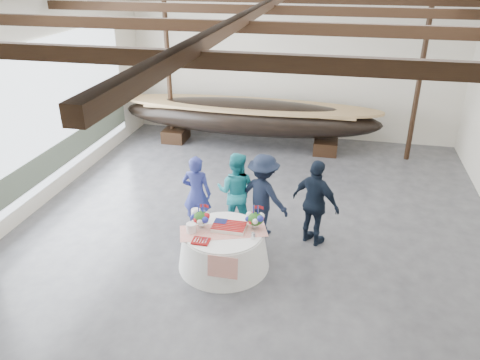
# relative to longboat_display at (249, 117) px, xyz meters

# --- Properties ---
(floor) EXTENTS (10.00, 12.00, 0.01)m
(floor) POSITION_rel_longboat_display_xyz_m (1.09, -4.77, -0.92)
(floor) COLOR #3D3D42
(floor) RESTS_ON ground
(wall_back) EXTENTS (10.00, 0.02, 4.50)m
(wall_back) POSITION_rel_longboat_display_xyz_m (1.09, 1.23, 1.33)
(wall_back) COLOR silver
(wall_back) RESTS_ON ground
(wall_left) EXTENTS (0.02, 12.00, 4.50)m
(wall_left) POSITION_rel_longboat_display_xyz_m (-3.91, -4.77, 1.33)
(wall_left) COLOR silver
(wall_left) RESTS_ON ground
(ceiling) EXTENTS (10.00, 12.00, 0.01)m
(ceiling) POSITION_rel_longboat_display_xyz_m (1.09, -4.77, 3.58)
(ceiling) COLOR white
(ceiling) RESTS_ON wall_back
(pavilion_structure) EXTENTS (9.80, 11.76, 4.50)m
(pavilion_structure) POSITION_rel_longboat_display_xyz_m (1.09, -3.96, 3.08)
(pavilion_structure) COLOR black
(pavilion_structure) RESTS_ON ground
(open_bay) EXTENTS (0.03, 7.00, 3.20)m
(open_bay) POSITION_rel_longboat_display_xyz_m (-3.86, -3.77, 0.91)
(open_bay) COLOR silver
(open_bay) RESTS_ON ground
(longboat_display) EXTENTS (7.69, 1.54, 1.44)m
(longboat_display) POSITION_rel_longboat_display_xyz_m (0.00, 0.00, 0.00)
(longboat_display) COLOR black
(longboat_display) RESTS_ON ground
(banquet_table) EXTENTS (1.69, 1.69, 0.73)m
(banquet_table) POSITION_rel_longboat_display_xyz_m (0.76, -6.01, -0.56)
(banquet_table) COLOR white
(banquet_table) RESTS_ON ground
(tabletop_items) EXTENTS (1.65, 1.06, 0.40)m
(tabletop_items) POSITION_rel_longboat_display_xyz_m (0.74, -5.91, -0.04)
(tabletop_items) COLOR red
(tabletop_items) RESTS_ON banquet_table
(guest_woman_blue) EXTENTS (0.61, 0.41, 1.65)m
(guest_woman_blue) POSITION_rel_longboat_display_xyz_m (-0.09, -4.89, -0.09)
(guest_woman_blue) COLOR navy
(guest_woman_blue) RESTS_ON ground
(guest_woman_teal) EXTENTS (0.84, 0.66, 1.69)m
(guest_woman_teal) POSITION_rel_longboat_display_xyz_m (0.68, -4.64, -0.08)
(guest_woman_teal) COLOR teal
(guest_woman_teal) RESTS_ON ground
(guest_man_left) EXTENTS (1.29, 1.07, 1.74)m
(guest_man_left) POSITION_rel_longboat_display_xyz_m (1.26, -4.73, -0.05)
(guest_man_left) COLOR black
(guest_man_left) RESTS_ON ground
(guest_man_right) EXTENTS (1.12, 0.90, 1.78)m
(guest_man_right) POSITION_rel_longboat_display_xyz_m (2.32, -4.89, -0.03)
(guest_man_right) COLOR black
(guest_man_right) RESTS_ON ground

